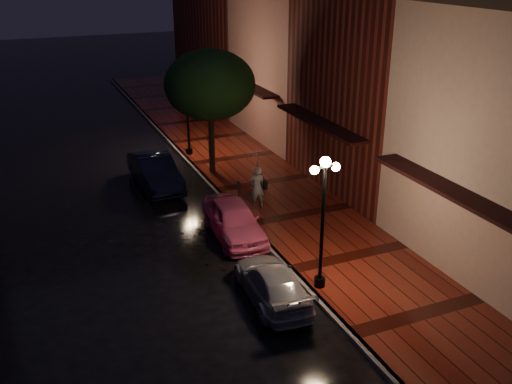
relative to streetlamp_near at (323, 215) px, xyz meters
name	(u,v)px	position (x,y,z in m)	size (l,w,h in m)	color
ground	(249,227)	(-0.35, 5.00, -2.60)	(120.00, 120.00, 0.00)	black
sidewalk	(300,216)	(1.90, 5.00, -2.53)	(4.50, 60.00, 0.15)	#47130C
curb	(249,226)	(-0.35, 5.00, -2.53)	(0.25, 60.00, 0.15)	#595451
storefront_mid	(382,64)	(6.65, 7.00, 2.90)	(5.00, 8.00, 11.00)	#511914
storefront_far	(296,58)	(6.65, 15.00, 1.90)	(5.00, 8.00, 9.00)	#8C5951
storefront_extra	(232,29)	(6.65, 25.00, 2.40)	(5.00, 12.00, 10.00)	#511914
streetlamp_near	(323,215)	(0.00, 0.00, 0.00)	(0.96, 0.36, 4.31)	black
streetlamp_far	(187,108)	(0.00, 14.00, 0.00)	(0.96, 0.36, 4.31)	black
street_tree	(210,87)	(0.26, 10.99, 1.64)	(4.16, 4.16, 5.80)	black
pink_car	(234,220)	(-1.15, 4.50, -1.91)	(1.63, 4.05, 1.38)	pink
navy_car	(155,171)	(-2.63, 10.56, -1.86)	(1.56, 4.48, 1.48)	black
silver_car	(272,283)	(-1.58, 0.14, -2.03)	(1.58, 3.90, 1.13)	#9F9DA5
woman_with_umbrella	(257,170)	(0.54, 6.24, -0.78)	(1.05, 1.07, 2.53)	silver
parking_meter	(239,192)	(-0.20, 6.43, -1.70)	(0.14, 0.12, 1.24)	black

